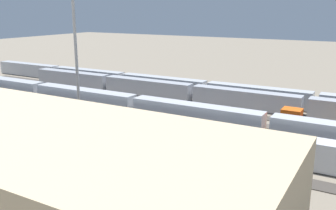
{
  "coord_description": "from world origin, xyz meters",
  "views": [
    {
      "loc": [
        -31.97,
        61.76,
        20.42
      ],
      "look_at": [
        2.62,
        1.27,
        2.5
      ],
      "focal_mm": 40.17,
      "sensor_mm": 36.0,
      "label": 1
    }
  ],
  "objects_px": {
    "light_mast_1": "(74,21)",
    "train_on_track_5": "(135,110)",
    "train_on_track_4": "(309,129)",
    "train_on_track_0": "(202,89)",
    "train_on_track_6": "(154,126)",
    "train_on_track_7": "(54,115)",
    "train_on_track_1": "(193,93)",
    "maintenance_shed": "(38,171)"
  },
  "relations": [
    {
      "from": "light_mast_1",
      "to": "train_on_track_5",
      "type": "bearing_deg",
      "value": -98.47
    },
    {
      "from": "train_on_track_4",
      "to": "train_on_track_0",
      "type": "bearing_deg",
      "value": -36.0
    },
    {
      "from": "train_on_track_4",
      "to": "train_on_track_6",
      "type": "height_order",
      "value": "train_on_track_4"
    },
    {
      "from": "train_on_track_7",
      "to": "train_on_track_5",
      "type": "relative_size",
      "value": 0.75
    },
    {
      "from": "train_on_track_6",
      "to": "light_mast_1",
      "type": "relative_size",
      "value": 4.03
    },
    {
      "from": "train_on_track_4",
      "to": "light_mast_1",
      "type": "relative_size",
      "value": 0.34
    },
    {
      "from": "train_on_track_7",
      "to": "train_on_track_4",
      "type": "bearing_deg",
      "value": -159.19
    },
    {
      "from": "train_on_track_0",
      "to": "train_on_track_7",
      "type": "height_order",
      "value": "train_on_track_7"
    },
    {
      "from": "train_on_track_5",
      "to": "light_mast_1",
      "type": "height_order",
      "value": "light_mast_1"
    },
    {
      "from": "train_on_track_4",
      "to": "train_on_track_5",
      "type": "bearing_deg",
      "value": 9.68
    },
    {
      "from": "train_on_track_1",
      "to": "light_mast_1",
      "type": "relative_size",
      "value": 3.21
    },
    {
      "from": "train_on_track_6",
      "to": "train_on_track_1",
      "type": "distance_m",
      "value": 25.53
    },
    {
      "from": "train_on_track_4",
      "to": "train_on_track_5",
      "type": "relative_size",
      "value": 0.1
    },
    {
      "from": "train_on_track_4",
      "to": "light_mast_1",
      "type": "height_order",
      "value": "light_mast_1"
    },
    {
      "from": "train_on_track_0",
      "to": "train_on_track_1",
      "type": "relative_size",
      "value": 1.45
    },
    {
      "from": "train_on_track_4",
      "to": "train_on_track_6",
      "type": "bearing_deg",
      "value": 24.24
    },
    {
      "from": "train_on_track_6",
      "to": "train_on_track_0",
      "type": "distance_m",
      "value": 30.47
    },
    {
      "from": "train_on_track_4",
      "to": "train_on_track_0",
      "type": "xyz_separation_m",
      "value": [
        27.53,
        -20.0,
        -0.09
      ]
    },
    {
      "from": "light_mast_1",
      "to": "maintenance_shed",
      "type": "bearing_deg",
      "value": 121.67
    },
    {
      "from": "train_on_track_1",
      "to": "train_on_track_4",
      "type": "bearing_deg",
      "value": 151.29
    },
    {
      "from": "train_on_track_4",
      "to": "light_mast_1",
      "type": "distance_m",
      "value": 39.32
    },
    {
      "from": "train_on_track_6",
      "to": "maintenance_shed",
      "type": "height_order",
      "value": "maintenance_shed"
    },
    {
      "from": "train_on_track_6",
      "to": "train_on_track_7",
      "type": "height_order",
      "value": "train_on_track_7"
    },
    {
      "from": "train_on_track_6",
      "to": "train_on_track_7",
      "type": "distance_m",
      "value": 17.98
    },
    {
      "from": "light_mast_1",
      "to": "maintenance_shed",
      "type": "xyz_separation_m",
      "value": [
        -11.31,
        18.33,
        -13.97
      ]
    },
    {
      "from": "train_on_track_6",
      "to": "train_on_track_5",
      "type": "height_order",
      "value": "train_on_track_5"
    },
    {
      "from": "train_on_track_6",
      "to": "train_on_track_5",
      "type": "xyz_separation_m",
      "value": [
        7.1,
        -5.0,
        0.58
      ]
    },
    {
      "from": "train_on_track_1",
      "to": "maintenance_shed",
      "type": "distance_m",
      "value": 51.33
    },
    {
      "from": "train_on_track_0",
      "to": "train_on_track_7",
      "type": "relative_size",
      "value": 1.95
    },
    {
      "from": "train_on_track_5",
      "to": "train_on_track_4",
      "type": "bearing_deg",
      "value": -170.32
    },
    {
      "from": "train_on_track_0",
      "to": "light_mast_1",
      "type": "height_order",
      "value": "light_mast_1"
    },
    {
      "from": "maintenance_shed",
      "to": "train_on_track_0",
      "type": "bearing_deg",
      "value": -82.15
    },
    {
      "from": "train_on_track_1",
      "to": "train_on_track_5",
      "type": "distance_m",
      "value": 20.1
    },
    {
      "from": "train_on_track_5",
      "to": "maintenance_shed",
      "type": "xyz_separation_m",
      "value": [
        -9.46,
        30.7,
        2.14
      ]
    },
    {
      "from": "train_on_track_1",
      "to": "train_on_track_6",
      "type": "bearing_deg",
      "value": 101.7
    },
    {
      "from": "train_on_track_6",
      "to": "maintenance_shed",
      "type": "bearing_deg",
      "value": 95.25
    },
    {
      "from": "train_on_track_0",
      "to": "train_on_track_7",
      "type": "bearing_deg",
      "value": 71.17
    },
    {
      "from": "train_on_track_6",
      "to": "train_on_track_5",
      "type": "relative_size",
      "value": 1.25
    },
    {
      "from": "train_on_track_4",
      "to": "maintenance_shed",
      "type": "bearing_deg",
      "value": 60.93
    },
    {
      "from": "train_on_track_6",
      "to": "train_on_track_1",
      "type": "bearing_deg",
      "value": -78.3
    },
    {
      "from": "train_on_track_4",
      "to": "train_on_track_5",
      "type": "xyz_separation_m",
      "value": [
        29.31,
        5.0,
        0.44
      ]
    },
    {
      "from": "train_on_track_0",
      "to": "train_on_track_5",
      "type": "bearing_deg",
      "value": 85.93
    }
  ]
}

